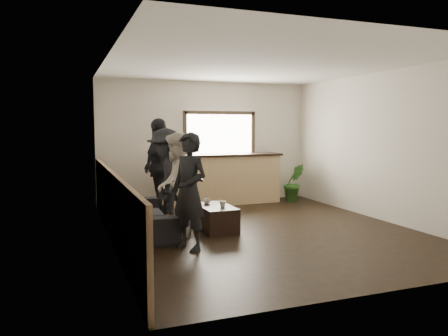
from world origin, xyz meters
name	(u,v)px	position (x,y,z in m)	size (l,w,h in m)	color
ground	(261,230)	(0.00, 0.00, 0.00)	(5.00, 6.00, 0.01)	black
room_shell	(221,145)	(-0.74, 0.00, 1.47)	(5.01, 6.01, 2.80)	silver
bar_counter	(223,176)	(0.30, 2.70, 0.64)	(2.70, 0.68, 2.13)	tan
sofa	(143,214)	(-1.92, 0.58, 0.31)	(2.11, 0.83, 0.62)	black
coffee_table	(216,218)	(-0.73, 0.30, 0.21)	(0.53, 0.95, 0.42)	black
cup_a	(207,201)	(-0.81, 0.54, 0.47)	(0.12, 0.12, 0.09)	silver
cup_b	(223,204)	(-0.65, 0.15, 0.47)	(0.11, 0.11, 0.10)	silver
potted_plant	(294,183)	(1.97, 2.39, 0.45)	(0.49, 0.40, 0.89)	#2D6623
person_a	(189,191)	(-1.47, -0.67, 0.85)	(0.66, 0.74, 1.69)	black
person_b	(177,185)	(-1.47, 0.07, 0.84)	(0.88, 0.98, 1.68)	silver
person_c	(166,178)	(-1.47, 0.79, 0.87)	(0.83, 1.22, 1.75)	black
person_d	(160,167)	(-1.32, 2.00, 0.97)	(1.09, 1.18, 1.94)	black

